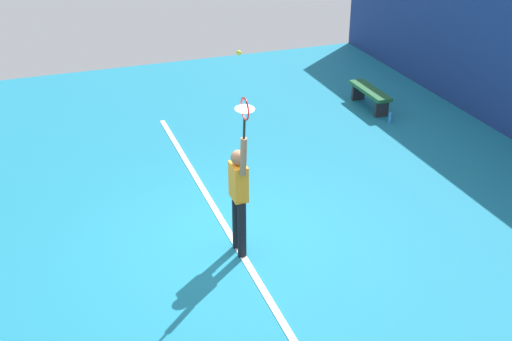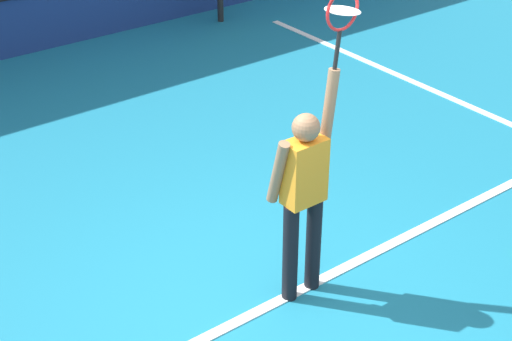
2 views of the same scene
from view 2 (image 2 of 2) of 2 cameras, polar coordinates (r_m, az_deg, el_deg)
ground_plane at (r=6.49m, az=1.05°, el=-10.26°), size 18.00×18.00×0.00m
court_baseline at (r=6.50m, az=0.86°, el=-10.06°), size 10.00×0.10×0.01m
court_sideline at (r=10.38m, az=13.55°, el=5.56°), size 0.10×7.00×0.01m
tennis_player at (r=6.09m, az=3.55°, el=-1.54°), size 0.55×0.31×1.99m
tennis_racket at (r=5.67m, az=6.40°, el=11.39°), size 0.35×0.27×0.62m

